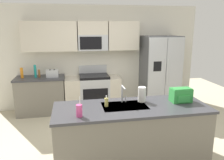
{
  "coord_description": "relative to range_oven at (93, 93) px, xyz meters",
  "views": [
    {
      "loc": [
        -0.74,
        -3.56,
        2.08
      ],
      "look_at": [
        0.04,
        0.6,
        1.05
      ],
      "focal_mm": 35.47,
      "sensor_mm": 36.0,
      "label": 1
    }
  ],
  "objects": [
    {
      "name": "bottle_orange",
      "position": [
        -1.65,
        -0.01,
        0.58
      ],
      "size": [
        0.07,
        0.07,
        0.24
      ],
      "primitive_type": "cylinder",
      "color": "orange",
      "rests_on": "back_counter"
    },
    {
      "name": "ground_plane",
      "position": [
        0.23,
        -1.8,
        -0.44
      ],
      "size": [
        9.0,
        9.0,
        0.0
      ],
      "primitive_type": "plane",
      "color": "beige",
      "rests_on": "ground"
    },
    {
      "name": "pepper_mill",
      "position": [
        -1.26,
        -0.0,
        0.55
      ],
      "size": [
        0.05,
        0.05,
        0.18
      ],
      "primitive_type": "cylinder",
      "color": "brown",
      "rests_on": "back_counter"
    },
    {
      "name": "island_counter",
      "position": [
        0.37,
        -2.31,
        0.01
      ],
      "size": [
        2.35,
        0.88,
        0.9
      ],
      "color": "slate",
      "rests_on": "ground"
    },
    {
      "name": "paper_towel_roll",
      "position": [
        0.59,
        -2.12,
        0.58
      ],
      "size": [
        0.12,
        0.12,
        0.24
      ],
      "primitive_type": "cylinder",
      "color": "white",
      "rests_on": "island_counter"
    },
    {
      "name": "back_counter",
      "position": [
        -1.26,
        -0.0,
        0.01
      ],
      "size": [
        1.15,
        0.63,
        0.9
      ],
      "color": "slate",
      "rests_on": "ground"
    },
    {
      "name": "refrigerator",
      "position": [
        1.75,
        -0.07,
        0.48
      ],
      "size": [
        0.9,
        0.76,
        1.85
      ],
      "color": "#4C4F54",
      "rests_on": "ground"
    },
    {
      "name": "drink_cup_pink",
      "position": [
        -0.43,
        -2.56,
        0.54
      ],
      "size": [
        0.08,
        0.08,
        0.29
      ],
      "color": "#EA4C93",
      "rests_on": "island_counter"
    },
    {
      "name": "sink_faucet",
      "position": [
        0.27,
        -2.12,
        0.62
      ],
      "size": [
        0.08,
        0.21,
        0.28
      ],
      "color": "#B7BABF",
      "rests_on": "island_counter"
    },
    {
      "name": "backpack",
      "position": [
        1.2,
        -2.25,
        0.57
      ],
      "size": [
        0.32,
        0.22,
        0.23
      ],
      "color": "green",
      "rests_on": "island_counter"
    },
    {
      "name": "toaster",
      "position": [
        -0.96,
        -0.05,
        0.55
      ],
      "size": [
        0.28,
        0.16,
        0.18
      ],
      "color": "#B7BABF",
      "rests_on": "back_counter"
    },
    {
      "name": "range_oven",
      "position": [
        0.0,
        0.0,
        0.0
      ],
      "size": [
        1.36,
        0.61,
        1.1
      ],
      "color": "#B7BABF",
      "rests_on": "ground"
    },
    {
      "name": "soap_dispenser",
      "position": [
        -0.01,
        -2.24,
        0.53
      ],
      "size": [
        0.06,
        0.06,
        0.17
      ],
      "color": "#D8CC66",
      "rests_on": "island_counter"
    },
    {
      "name": "bottle_teal",
      "position": [
        -1.35,
        -0.01,
        0.61
      ],
      "size": [
        0.06,
        0.06,
        0.3
      ],
      "primitive_type": "cylinder",
      "color": "teal",
      "rests_on": "back_counter"
    },
    {
      "name": "kitchen_wall_unit",
      "position": [
        0.09,
        0.28,
        1.03
      ],
      "size": [
        5.2,
        0.43,
        2.6
      ],
      "color": "silver",
      "rests_on": "ground"
    }
  ]
}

